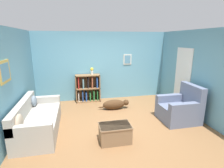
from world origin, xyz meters
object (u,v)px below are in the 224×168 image
bookshelf (88,88)px  recliner_chair (180,109)px  coffee_table (115,133)px  dog (115,104)px  couch (37,121)px  vase (92,71)px

bookshelf → recliner_chair: 3.35m
coffee_table → dog: size_ratio=0.69×
couch → bookshelf: bookshelf is taller
coffee_table → bookshelf: bearing=97.6°
couch → recliner_chair: recliner_chair is taller
bookshelf → dog: bearing=-50.8°
couch → coffee_table: size_ratio=2.77×
bookshelf → vase: bearing=-6.5°
coffee_table → couch: bearing=155.6°
couch → dog: size_ratio=1.91×
dog → couch: bearing=-154.6°
bookshelf → recliner_chair: recliner_chair is taller
coffee_table → vase: (-0.22, 2.90, 0.96)m
dog → vase: size_ratio=3.98×
recliner_chair → coffee_table: 2.22m
couch → dog: (2.27, 1.08, -0.14)m
bookshelf → couch: bearing=-124.6°
couch → vase: bearing=52.1°
recliner_chair → coffee_table: bearing=-161.9°
couch → recliner_chair: size_ratio=1.91×
couch → vase: 2.77m
coffee_table → recliner_chair: bearing=18.1°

